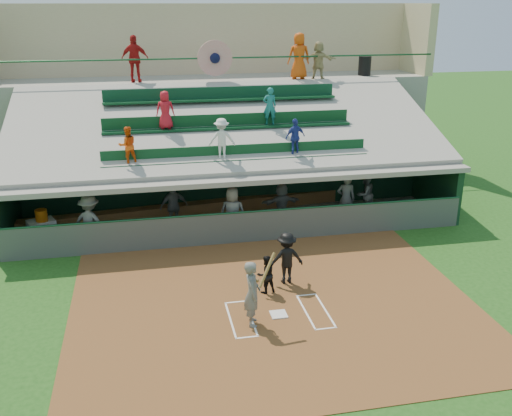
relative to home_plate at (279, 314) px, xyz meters
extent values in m
plane|color=#1D4A14|center=(0.00, 0.00, -0.04)|extent=(100.00, 100.00, 0.00)
cube|color=brown|center=(0.00, 0.50, -0.03)|extent=(11.00, 9.00, 0.02)
cube|color=silver|center=(0.00, 0.00, 0.00)|extent=(0.43, 0.43, 0.03)
cube|color=white|center=(-0.75, 0.00, -0.01)|extent=(0.05, 1.80, 0.01)
cube|color=white|center=(0.75, 0.00, -0.01)|extent=(0.05, 1.80, 0.01)
cube|color=white|center=(-1.30, 0.00, -0.01)|extent=(0.05, 1.80, 0.01)
cube|color=white|center=(1.30, 0.00, -0.01)|extent=(0.05, 1.80, 0.01)
cube|color=white|center=(-1.02, 0.90, -0.01)|extent=(0.60, 0.05, 0.01)
cube|color=white|center=(1.02, 0.90, -0.01)|extent=(0.60, 0.05, 0.01)
cube|color=white|center=(-1.02, -0.90, -0.01)|extent=(0.60, 0.05, 0.01)
cube|color=silver|center=(1.02, -0.90, -0.01)|extent=(0.60, 0.05, 0.01)
cube|color=gray|center=(0.00, 6.75, -0.02)|extent=(16.00, 3.50, 0.04)
cube|color=gray|center=(0.00, 13.50, 2.26)|extent=(20.00, 3.00, 4.60)
cube|color=#4E534F|center=(0.00, 5.00, 0.52)|extent=(16.00, 0.06, 1.10)
cylinder|color=#164528|center=(0.00, 5.00, 1.09)|extent=(16.00, 0.08, 0.08)
cube|color=black|center=(0.00, 8.50, 1.07)|extent=(16.00, 0.25, 2.20)
cube|color=black|center=(-8.00, 6.75, 1.07)|extent=(0.25, 3.50, 2.20)
cube|color=black|center=(8.00, 6.75, 1.07)|extent=(0.25, 3.50, 2.20)
cube|color=gray|center=(0.00, 6.75, 2.17)|extent=(16.40, 3.90, 0.18)
cube|color=gray|center=(0.00, 10.25, 1.12)|extent=(16.40, 3.50, 2.30)
cube|color=gray|center=(0.00, 11.90, 2.26)|extent=(16.40, 0.30, 4.60)
cube|color=gray|center=(0.00, 8.60, 3.42)|extent=(16.40, 6.51, 2.37)
cube|color=#0C351E|center=(0.00, 6.20, 2.62)|extent=(9.40, 0.42, 0.08)
cube|color=#0D3C1E|center=(0.00, 6.40, 2.88)|extent=(9.40, 0.06, 0.45)
cube|color=#0B331B|center=(0.00, 8.10, 3.37)|extent=(9.40, 0.42, 0.08)
cube|color=#0D3A1C|center=(0.00, 8.30, 3.62)|extent=(9.40, 0.06, 0.45)
cube|color=#0D3A1D|center=(0.00, 10.00, 4.12)|extent=(9.40, 0.42, 0.08)
cube|color=#0C3721|center=(0.00, 10.20, 4.38)|extent=(9.40, 0.06, 0.45)
imported|color=#E64F0D|center=(-3.76, 6.30, 3.29)|extent=(0.71, 0.60, 1.27)
imported|color=silver|center=(-0.56, 6.30, 3.37)|extent=(0.96, 0.60, 1.43)
imported|color=navy|center=(2.07, 6.30, 3.31)|extent=(0.83, 0.51, 1.31)
imported|color=red|center=(-2.37, 8.20, 4.10)|extent=(0.70, 0.47, 1.39)
imported|color=#176A67|center=(1.56, 8.20, 4.11)|extent=(0.53, 0.36, 1.41)
cylinder|color=#164424|center=(0.00, 12.00, 5.56)|extent=(20.00, 0.07, 0.07)
cylinder|color=red|center=(0.00, 11.98, 5.56)|extent=(1.50, 0.06, 1.50)
sphere|color=black|center=(0.00, 11.95, 5.56)|extent=(0.44, 0.44, 0.44)
cube|color=tan|center=(0.00, 15.00, 6.16)|extent=(20.00, 0.40, 3.20)
cube|color=tan|center=(10.00, 13.50, 6.16)|extent=(0.40, 3.00, 3.20)
imported|color=#575A55|center=(-0.77, -0.29, 0.86)|extent=(0.49, 0.69, 1.76)
cylinder|color=olive|center=(-0.42, -0.44, 1.57)|extent=(0.56, 0.54, 0.75)
sphere|color=olive|center=(-0.64, -0.29, 1.22)|extent=(0.10, 0.10, 0.10)
imported|color=black|center=(-0.07, 1.31, 0.55)|extent=(0.64, 0.55, 1.13)
imported|color=black|center=(0.66, 1.80, 0.77)|extent=(1.02, 0.59, 1.57)
cube|color=brown|center=(-0.02, 8.10, 0.25)|extent=(16.52, 2.42, 0.50)
cube|color=white|center=(-6.88, 6.42, 0.39)|extent=(1.06, 0.94, 0.77)
cylinder|color=#C35C0B|center=(-6.82, 6.36, 0.97)|extent=(0.40, 0.40, 0.40)
imported|color=#52544F|center=(-5.15, 5.46, 0.95)|extent=(1.39, 1.14, 1.88)
imported|color=#4F524E|center=(-2.31, 6.68, 0.87)|extent=(1.09, 0.64, 1.74)
imported|color=#545651|center=(-0.35, 5.45, 0.92)|extent=(1.03, 0.81, 1.84)
imported|color=#545752|center=(1.62, 6.34, 0.80)|extent=(1.52, 0.61, 1.59)
imported|color=#525450|center=(4.02, 6.06, 0.94)|extent=(0.77, 0.61, 1.86)
imported|color=#5B5E58|center=(5.02, 6.67, 0.85)|extent=(1.01, 0.92, 1.68)
cylinder|color=black|center=(7.18, 12.90, 5.00)|extent=(0.59, 0.59, 0.88)
imported|color=#AF1414|center=(-3.35, 12.52, 5.55)|extent=(1.21, 0.66, 1.96)
imported|color=#CE480C|center=(3.77, 12.17, 5.57)|extent=(1.02, 0.69, 2.01)
imported|color=tan|center=(4.66, 12.12, 5.38)|extent=(1.59, 1.04, 1.64)
camera|label=1|loc=(-3.21, -12.92, 7.86)|focal=40.00mm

